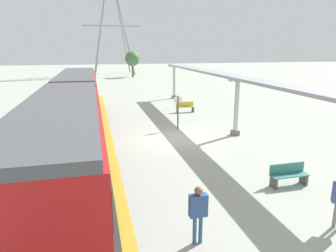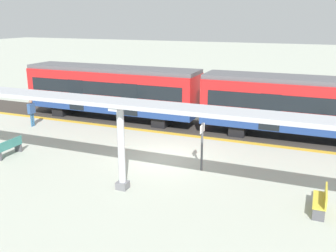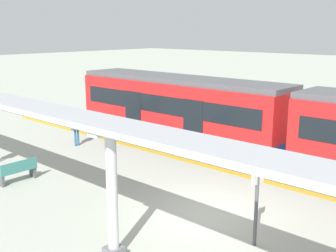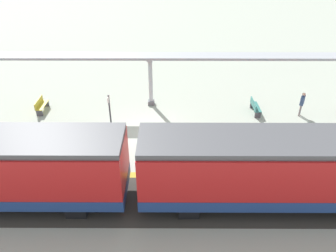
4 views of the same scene
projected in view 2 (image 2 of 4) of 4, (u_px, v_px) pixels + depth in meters
The scene contains 11 objects.
ground_plane at pixel (163, 158), 18.26m from camera, with size 176.00×176.00×0.00m, color #A7AE9F.
tactile_edge_strip at pixel (189, 136), 21.75m from camera, with size 0.43×36.86×0.01m, color gold.
trackbed at pixel (199, 128), 23.36m from camera, with size 3.20×48.86×0.01m, color #38332D.
train_near_carriage at pixel (112, 92), 25.06m from camera, with size 2.65×11.86×3.48m.
train_far_carriage at pixel (310, 108), 20.54m from camera, with size 2.65×11.86×3.48m.
canopy_pillar_second at pixel (121, 148), 14.56m from camera, with size 1.10×0.44×3.43m.
canopy_beam at pixel (126, 103), 13.98m from camera, with size 1.20×29.46×0.16m, color #A8AAB2.
bench_near_end at pixel (9, 147), 18.48m from camera, with size 1.51×0.46×0.86m.
bench_mid_platform at pixel (322, 200), 13.13m from camera, with size 1.50×0.44×0.86m.
platform_info_sign at pixel (202, 142), 16.50m from camera, with size 0.56×0.10×2.20m.
passenger_waiting_near_edge at pixel (31, 110), 23.38m from camera, with size 0.49×0.23×1.68m.
Camera 2 is at (15.73, 6.70, 6.60)m, focal length 40.22 mm.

